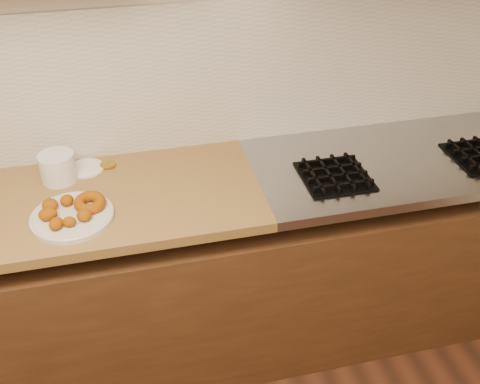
# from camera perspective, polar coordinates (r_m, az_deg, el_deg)

# --- Properties ---
(wall_back) EXTENTS (4.00, 0.02, 2.70)m
(wall_back) POSITION_cam_1_polar(r_m,az_deg,el_deg) (2.21, -13.46, 14.09)
(wall_back) COLOR #BAAA92
(wall_back) RESTS_ON ground
(base_cabinet) EXTENTS (3.60, 0.60, 0.77)m
(base_cabinet) POSITION_cam_1_polar(r_m,az_deg,el_deg) (2.47, -10.14, -9.89)
(base_cabinet) COLOR #55321A
(base_cabinet) RESTS_ON floor
(stovetop) EXTENTS (1.30, 0.62, 0.04)m
(stovetop) POSITION_cam_1_polar(r_m,az_deg,el_deg) (2.43, 16.53, 3.15)
(stovetop) COLOR #9EA0A5
(stovetop) RESTS_ON base_cabinet
(backsplash) EXTENTS (3.60, 0.02, 0.60)m
(backsplash) POSITION_cam_1_polar(r_m,az_deg,el_deg) (2.26, -12.93, 10.44)
(backsplash) COLOR beige
(backsplash) RESTS_ON wall_back
(burner_grates) EXTENTS (0.91, 0.26, 0.03)m
(burner_grates) POSITION_cam_1_polar(r_m,az_deg,el_deg) (2.35, 16.99, 2.73)
(burner_grates) COLOR black
(burner_grates) RESTS_ON stovetop
(donut_plate) EXTENTS (0.29, 0.29, 0.02)m
(donut_plate) POSITION_cam_1_polar(r_m,az_deg,el_deg) (2.05, -16.68, -2.42)
(donut_plate) COLOR beige
(donut_plate) RESTS_ON butcher_block
(ring_donut) EXTENTS (0.16, 0.16, 0.05)m
(ring_donut) POSITION_cam_1_polar(r_m,az_deg,el_deg) (2.06, -15.02, -1.06)
(ring_donut) COLOR #924C00
(ring_donut) RESTS_ON donut_plate
(fried_dough_chunks) EXTENTS (0.18, 0.20, 0.04)m
(fried_dough_chunks) POSITION_cam_1_polar(r_m,az_deg,el_deg) (2.04, -17.79, -1.98)
(fried_dough_chunks) COLOR #924C00
(fried_dough_chunks) RESTS_ON donut_plate
(plastic_tub) EXTENTS (0.14, 0.14, 0.11)m
(plastic_tub) POSITION_cam_1_polar(r_m,az_deg,el_deg) (2.25, -18.02, 2.39)
(plastic_tub) COLOR silver
(plastic_tub) RESTS_ON butcher_block
(tub_lid) EXTENTS (0.18, 0.18, 0.01)m
(tub_lid) POSITION_cam_1_polar(r_m,az_deg,el_deg) (2.31, -15.36, 2.33)
(tub_lid) COLOR white
(tub_lid) RESTS_ON butcher_block
(brass_jar_lid) EXTENTS (0.07, 0.07, 0.01)m
(brass_jar_lid) POSITION_cam_1_polar(r_m,az_deg,el_deg) (2.31, -13.28, 2.68)
(brass_jar_lid) COLOR #A37D25
(brass_jar_lid) RESTS_ON butcher_block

